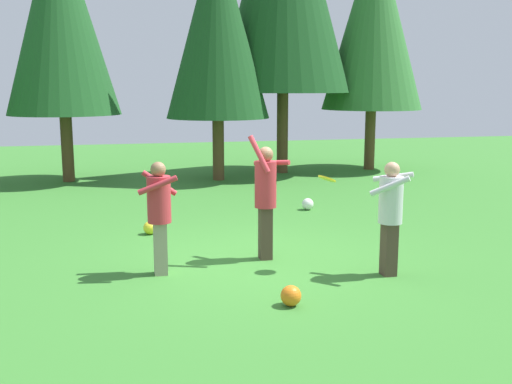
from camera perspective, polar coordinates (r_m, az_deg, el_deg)
name	(u,v)px	position (r m, az deg, el deg)	size (l,w,h in m)	color
ground_plane	(252,260)	(9.38, -0.37, -6.56)	(40.00, 40.00, 0.00)	#387A2D
person_thrower	(266,192)	(9.20, 0.92, -0.02)	(0.69, 0.69, 1.97)	#4C382D
person_catcher	(391,209)	(8.63, 12.82, -1.59)	(0.73, 0.70, 1.65)	#4C382D
person_bystander	(159,209)	(8.57, -9.30, -1.58)	(0.59, 0.54, 1.65)	gray
frisbee	(327,179)	(8.71, 6.85, 1.27)	(0.34, 0.35, 0.13)	yellow
ball_white	(308,204)	(13.14, 5.00, -1.16)	(0.26, 0.26, 0.26)	white
ball_yellow	(150,228)	(11.11, -10.17, -3.41)	(0.25, 0.25, 0.25)	yellow
ball_orange	(291,296)	(7.47, 3.38, -9.94)	(0.26, 0.26, 0.26)	orange
tree_center	(217,25)	(17.24, -3.78, 15.77)	(2.94, 2.94, 7.03)	brown
tree_far_right	(374,19)	(19.87, 11.28, 15.99)	(3.21, 3.21, 7.66)	brown
tree_left	(60,14)	(17.81, -18.37, 15.97)	(3.12, 3.12, 7.45)	brown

